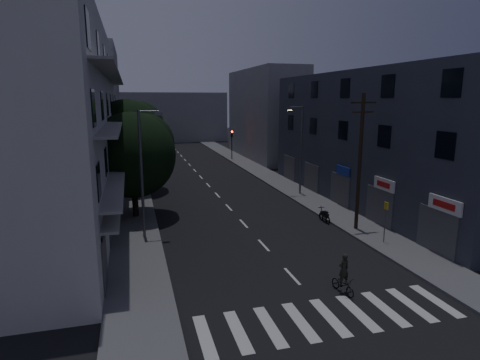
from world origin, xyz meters
TOP-DOWN VIEW (x-y plane):
  - ground at (0.00, 25.00)m, footprint 160.00×160.00m
  - sidewalk_left at (-7.50, 25.00)m, footprint 3.00×90.00m
  - sidewalk_right at (7.50, 25.00)m, footprint 3.00×90.00m
  - crosswalk at (-0.00, -2.00)m, footprint 10.90×3.00m
  - lane_markings at (0.00, 31.25)m, footprint 0.15×60.50m
  - building_left at (-11.98, 18.00)m, footprint 7.00×36.00m
  - building_right at (11.99, 14.00)m, footprint 6.19×28.00m
  - building_far_left at (-12.00, 48.00)m, footprint 6.00×20.00m
  - building_far_right at (12.00, 42.00)m, footprint 6.00×20.00m
  - building_far_end at (0.00, 70.00)m, footprint 24.00×8.00m
  - tree_near at (-7.36, 14.60)m, footprint 6.28×6.28m
  - tree_mid at (-7.66, 23.58)m, footprint 7.01×7.01m
  - tree_far at (-7.18, 37.20)m, footprint 5.58×5.58m
  - traffic_signal_far_right at (6.65, 40.86)m, footprint 0.28×0.37m
  - traffic_signal_far_left at (-6.36, 39.56)m, footprint 0.28×0.37m
  - street_lamp_left_near at (-6.85, 9.68)m, footprint 1.51×0.25m
  - street_lamp_right at (7.34, 18.12)m, footprint 1.51×0.25m
  - street_lamp_left_far at (-6.93, 28.86)m, footprint 1.51×0.25m
  - utility_pole at (6.95, 7.55)m, footprint 1.80×0.24m
  - bus_stop_sign at (7.17, 4.72)m, footprint 0.06×0.35m
  - motorcycle at (5.79, 9.88)m, footprint 0.48×1.68m
  - cyclist at (1.57, -0.25)m, footprint 0.80×1.59m

SIDE VIEW (x-z plane):
  - ground at x=0.00m, z-range 0.00..0.00m
  - crosswalk at x=0.00m, z-range 0.00..0.01m
  - lane_markings at x=0.00m, z-range 0.00..0.01m
  - sidewalk_left at x=-7.50m, z-range 0.00..0.15m
  - sidewalk_right at x=7.50m, z-range 0.00..0.15m
  - motorcycle at x=5.79m, z-range -0.11..0.97m
  - cyclist at x=1.57m, z-range -0.31..1.61m
  - bus_stop_sign at x=7.17m, z-range 0.63..3.15m
  - traffic_signal_far_right at x=6.65m, z-range 1.05..5.15m
  - traffic_signal_far_left at x=-6.36m, z-range 1.05..5.15m
  - tree_far at x=-7.18m, z-range 1.02..7.92m
  - street_lamp_left_near at x=-6.85m, z-range 0.60..8.60m
  - street_lamp_right at x=7.34m, z-range 0.60..8.60m
  - street_lamp_left_far at x=-6.93m, z-range 0.60..8.60m
  - utility_pole at x=6.95m, z-range 0.37..9.37m
  - tree_near at x=-7.36m, z-range 1.12..8.87m
  - building_far_end at x=0.00m, z-range 0.00..10.00m
  - building_right at x=11.99m, z-range 0.00..11.00m
  - tree_mid at x=-7.66m, z-range 1.23..9.85m
  - building_far_right at x=12.00m, z-range 0.00..13.00m
  - building_left at x=-11.98m, z-range -0.01..13.99m
  - building_far_left at x=-12.00m, z-range 0.00..16.00m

